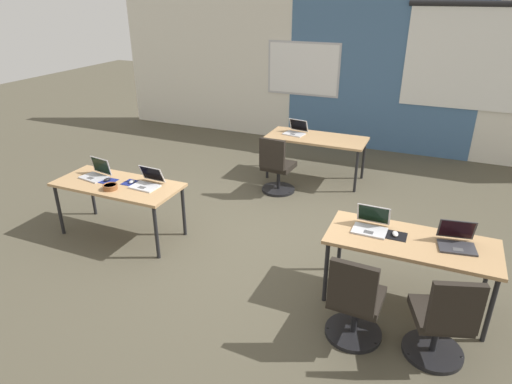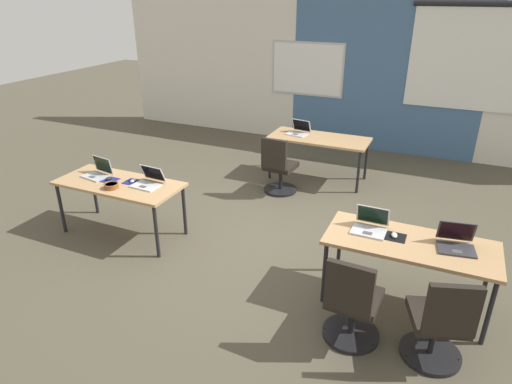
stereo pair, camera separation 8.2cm
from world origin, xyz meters
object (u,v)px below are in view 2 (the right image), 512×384
Objects in this scene: chair_far_left at (279,170)px; chair_near_right_end at (439,327)px; laptop_near_left_end at (98,172)px; chair_near_right_inner at (352,307)px; mouse_near_left_end at (109,178)px; mouse_near_left_inner at (133,181)px; laptop_far_left at (298,131)px; desk_far_center at (319,141)px; desk_near_left at (119,187)px; laptop_near_right_end at (456,243)px; laptop_near_left_inner at (148,181)px; desk_near_right at (410,247)px; laptop_near_right_inner at (370,226)px; snack_bowl at (111,185)px; mouse_near_right_inner at (394,235)px.

chair_near_right_end is at bearing 136.68° from chair_far_left.
chair_near_right_end is at bearing -0.60° from laptop_near_left_end.
chair_near_right_inner is 3.27m from chair_far_left.
mouse_near_left_end is 2.54m from chair_far_left.
laptop_far_left is at bearing 66.40° from mouse_near_left_inner.
laptop_near_left_end reaches higher than chair_near_right_end.
chair_far_left is (-0.39, -0.79, -0.28)m from desk_far_center.
desk_near_left is at bearing -154.70° from mouse_near_left_inner.
laptop_near_right_end is 3.50m from laptop_near_left_inner.
mouse_near_left_inner is at bearing 178.68° from desk_near_right.
desk_near_right is (3.50, 0.00, 0.00)m from desk_near_left.
desk_near_right is at bearing 179.50° from laptop_near_right_end.
chair_near_right_inner is at bearing -14.96° from chair_near_right_end.
mouse_near_left_inner reaches higher than desk_far_center.
laptop_near_right_inner is (3.09, 0.07, 0.11)m from desk_near_left.
laptop_near_right_inner reaches higher than chair_near_right_inner.
laptop_near_left_end is at bearing -28.55° from chair_near_right_end.
laptop_near_left_inner is (-1.36, -2.71, 0.11)m from desk_far_center.
mouse_near_left_end is 0.56m from laptop_near_left_inner.
mouse_near_left_end is 3.40m from chair_near_right_inner.
desk_far_center is at bearing 61.84° from laptop_near_left_end.
mouse_near_left_end is at bearing -177.97° from laptop_near_right_inner.
mouse_near_left_inner is at bearing -12.49° from chair_near_right_inner.
laptop_near_left_end is 3.45× the size of mouse_near_left_inner.
desk_near_left is 1.00× the size of desk_near_right.
laptop_near_left_inner is (-0.98, -1.92, 0.39)m from chair_far_left.
snack_bowl is at bearing -26.15° from chair_near_right_end.
laptop_near_left_end is 1.06× the size of laptop_near_left_inner.
mouse_near_right_inner reaches higher than desk_near_left.
mouse_near_left_end is at bearing -28.33° from chair_near_right_end.
chair_near_right_inner is at bearing -10.46° from snack_bowl.
desk_near_left is at bearing -122.01° from desk_far_center.
mouse_near_left_end is at bearing -108.89° from laptop_far_left.
laptop_near_right_inner is 0.36× the size of chair_near_right_inner.
mouse_near_right_inner is at bearing -7.66° from laptop_near_right_inner.
chair_far_left reaches higher than mouse_near_right_inner.
desk_near_right is 0.18m from mouse_near_right_inner.
laptop_far_left is 3.31m from snack_bowl.
snack_bowl is at bearing 62.92° from chair_far_left.
chair_near_right_end is (0.72, 0.04, 0.00)m from chair_near_right_inner.
snack_bowl is (-1.71, -2.98, 0.10)m from desk_far_center.
laptop_near_right_end is (0.80, -0.00, 0.00)m from laptop_near_right_inner.
desk_near_right is at bearing 140.96° from chair_far_left.
laptop_near_right_end is at bearing 9.00° from desk_near_right.
desk_near_left is 3.92m from chair_near_right_end.
laptop_near_right_inner is at bearing 0.99° from mouse_near_left_end.
desk_far_center is at bearing 57.99° from desk_near_left.
mouse_near_left_end is 3.26m from laptop_near_right_inner.
laptop_near_right_end is (0.55, 0.03, 0.03)m from mouse_near_right_inner.
laptop_far_left reaches higher than desk_near_right.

